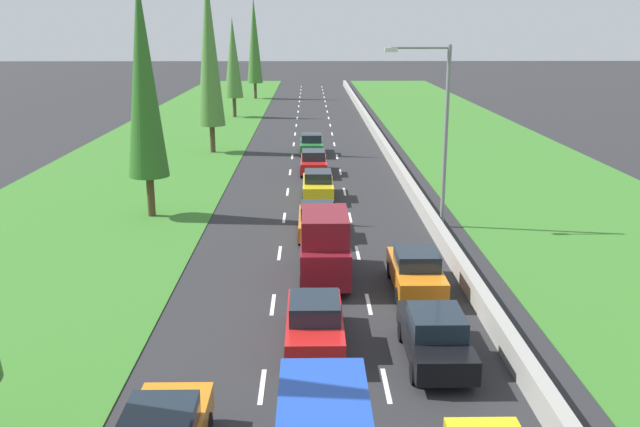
{
  "coord_description": "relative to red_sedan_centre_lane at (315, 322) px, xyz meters",
  "views": [
    {
      "loc": [
        -0.39,
        -2.72,
        9.79
      ],
      "look_at": [
        0.13,
        31.51,
        0.63
      ],
      "focal_mm": 39.17,
      "sensor_mm": 36.0,
      "label": 1
    }
  ],
  "objects": [
    {
      "name": "yellow_sedan_centre_lane",
      "position": [
        0.35,
        19.84,
        0.0
      ],
      "size": [
        1.82,
        4.5,
        1.64
      ],
      "color": "yellow",
      "rests_on": "ground"
    },
    {
      "name": "red_sedan_centre_lane_sixth",
      "position": [
        0.14,
        26.92,
        0.0
      ],
      "size": [
        1.82,
        4.5,
        1.64
      ],
      "color": "red",
      "rests_on": "ground"
    },
    {
      "name": "red_sedan_centre_lane",
      "position": [
        0.0,
        0.0,
        0.0
      ],
      "size": [
        1.82,
        4.5,
        1.64
      ],
      "color": "red",
      "rests_on": "ground"
    },
    {
      "name": "grass_verge_left",
      "position": [
        -12.4,
        42.39,
        -0.79
      ],
      "size": [
        14.0,
        140.0,
        0.04
      ],
      "primitive_type": "cube",
      "color": "#387528",
      "rests_on": "ground"
    },
    {
      "name": "poplar_tree_second",
      "position": [
        -8.59,
        15.8,
        6.49
      ],
      "size": [
        2.11,
        2.11,
        12.5
      ],
      "color": "#4C3823",
      "rests_on": "ground"
    },
    {
      "name": "orange_sedan_right_lane",
      "position": [
        3.9,
        4.73,
        0.0
      ],
      "size": [
        1.82,
        4.5,
        1.64
      ],
      "color": "orange",
      "rests_on": "ground"
    },
    {
      "name": "street_light_mast",
      "position": [
        6.2,
        13.59,
        4.42
      ],
      "size": [
        3.2,
        0.28,
        9.0
      ],
      "color": "gray",
      "rests_on": "ground"
    },
    {
      "name": "green_sedan_centre_lane",
      "position": [
        0.02,
        34.55,
        0.0
      ],
      "size": [
        1.82,
        4.5,
        1.64
      ],
      "color": "#237A33",
      "rests_on": "ground"
    },
    {
      "name": "poplar_tree_fourth",
      "position": [
        -8.54,
        58.3,
        5.69
      ],
      "size": [
        2.07,
        2.07,
        10.91
      ],
      "color": "#4C3823",
      "rests_on": "ground"
    },
    {
      "name": "orange_sedan_centre_lane",
      "position": [
        0.21,
        11.98,
        0.0
      ],
      "size": [
        1.82,
        4.5,
        1.64
      ],
      "color": "orange",
      "rests_on": "ground"
    },
    {
      "name": "median_barrier",
      "position": [
        5.95,
        42.39,
        -0.39
      ],
      "size": [
        0.44,
        120.0,
        0.85
      ],
      "primitive_type": "cube",
      "color": "#9E9B93",
      "rests_on": "ground"
    },
    {
      "name": "poplar_tree_third",
      "position": [
        -7.94,
        35.43,
        7.36
      ],
      "size": [
        2.16,
        2.16,
        14.23
      ],
      "color": "#4C3823",
      "rests_on": "ground"
    },
    {
      "name": "black_sedan_right_lane",
      "position": [
        3.61,
        -1.11,
        0.0
      ],
      "size": [
        1.82,
        4.5,
        1.64
      ],
      "color": "black",
      "rests_on": "ground"
    },
    {
      "name": "lane_markings",
      "position": [
        0.25,
        42.39,
        -0.81
      ],
      "size": [
        3.64,
        116.0,
        0.01
      ],
      "color": "white",
      "rests_on": "ground"
    },
    {
      "name": "maroon_van_centre_lane",
      "position": [
        0.45,
        6.01,
        0.59
      ],
      "size": [
        1.96,
        4.9,
        2.82
      ],
      "color": "maroon",
      "rests_on": "ground"
    },
    {
      "name": "poplar_tree_fifth",
      "position": [
        -7.77,
        79.35,
        7.21
      ],
      "size": [
        2.15,
        2.15,
        13.94
      ],
      "color": "#4C3823",
      "rests_on": "ground"
    },
    {
      "name": "ground_plane",
      "position": [
        0.25,
        42.39,
        -0.81
      ],
      "size": [
        300.0,
        300.0,
        0.0
      ],
      "primitive_type": "plane",
      "color": "#28282B",
      "rests_on": "ground"
    },
    {
      "name": "grass_verge_right",
      "position": [
        14.6,
        42.39,
        -0.79
      ],
      "size": [
        14.0,
        140.0,
        0.04
      ],
      "primitive_type": "cube",
      "color": "#387528",
      "rests_on": "ground"
    }
  ]
}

